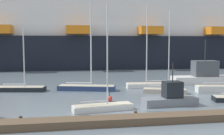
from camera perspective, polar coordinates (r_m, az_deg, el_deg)
ground_plane at (r=24.99m, az=3.16°, el=-8.92°), size 600.00×600.00×0.00m
dock_pier at (r=21.19m, az=5.56°, el=-10.74°), size 21.85×1.82×0.69m
sailboat_0 at (r=24.78m, az=-1.91°, el=-7.96°), size 5.59×2.20×9.47m
sailboat_1 at (r=37.51m, az=7.94°, el=-3.41°), size 6.48×2.37×11.05m
sailboat_2 at (r=36.28m, az=22.03°, el=-3.81°), size 6.42×2.39×12.51m
sailboat_3 at (r=36.23m, az=-18.48°, el=-4.08°), size 6.25×2.75×8.52m
sailboat_4 at (r=35.09m, az=-5.28°, el=-3.85°), size 7.53×3.51×11.84m
sailboat_7 at (r=33.59m, az=11.00°, el=-4.55°), size 5.28×2.87×9.77m
fishing_boat_0 at (r=27.35m, az=12.14°, el=-6.09°), size 5.37×2.05×4.20m
fishing_boat_1 at (r=42.76m, az=18.45°, el=-1.57°), size 8.92×3.09×6.50m
channel_buoy_1 at (r=28.54m, az=-0.48°, el=-6.52°), size 0.56×0.56×1.31m
cruise_ship at (r=69.88m, az=-0.88°, el=7.33°), size 137.62×23.59×26.77m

